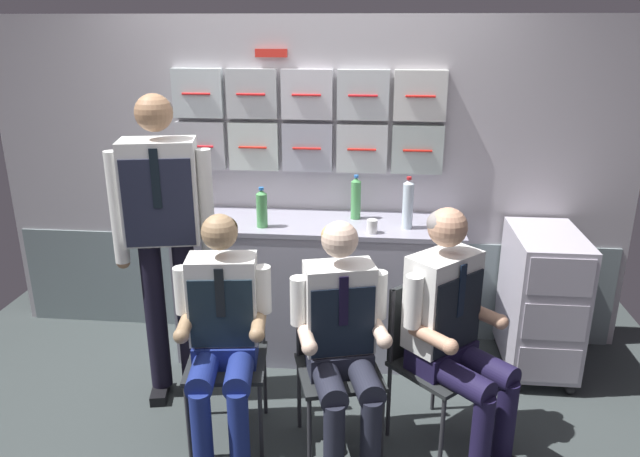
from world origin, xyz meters
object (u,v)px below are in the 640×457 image
crew_member_center (342,337)px  paper_cup_tan (202,208)px  crew_member_standing (164,223)px  crew_member_left (222,328)px  folding_chair_left (228,339)px  crew_member_right (454,324)px  folding_chair_center (335,347)px  service_trolley (541,299)px  folding_chair_right (427,344)px  water_bottle_tall (262,208)px

crew_member_center → paper_cup_tan: size_ratio=14.60×
crew_member_center → crew_member_standing: (-1.01, 0.45, 0.39)m
crew_member_left → crew_member_standing: size_ratio=0.70×
folding_chair_left → crew_member_right: size_ratio=0.66×
crew_member_standing → folding_chair_center: bearing=-16.7°
crew_member_left → crew_member_standing: (-0.41, 0.42, 0.39)m
crew_member_left → paper_cup_tan: bearing=110.3°
crew_member_left → paper_cup_tan: crew_member_left is taller
folding_chair_center → crew_member_center: crew_member_center is taller
service_trolley → folding_chair_center: service_trolley is taller
folding_chair_right → paper_cup_tan: 1.70m
service_trolley → folding_chair_left: (-1.78, -0.74, 0.04)m
folding_chair_center → paper_cup_tan: size_ratio=10.09×
service_trolley → crew_member_center: size_ratio=0.74×
service_trolley → folding_chair_left: size_ratio=1.07×
folding_chair_right → water_bottle_tall: water_bottle_tall is taller
folding_chair_left → folding_chair_center: (0.57, -0.03, 0.00)m
service_trolley → folding_chair_left: bearing=-157.5°
folding_chair_left → folding_chair_right: 1.04m
folding_chair_right → crew_member_standing: (-1.43, 0.21, 0.54)m
folding_chair_center → paper_cup_tan: (-0.94, 0.92, 0.43)m
folding_chair_left → folding_chair_center: size_ratio=1.00×
service_trolley → folding_chair_center: (-1.21, -0.77, 0.04)m
crew_member_left → crew_member_center: crew_member_left is taller
service_trolley → crew_member_standing: (-2.18, -0.48, 0.58)m
folding_chair_right → paper_cup_tan: paper_cup_tan is taller
crew_member_center → water_bottle_tall: crew_member_center is taller
service_trolley → crew_member_standing: 2.30m
folding_chair_center → folding_chair_right: (0.47, 0.08, 0.00)m
folding_chair_left → crew_member_right: crew_member_right is taller
folding_chair_right → crew_member_center: bearing=-151.2°
crew_member_standing → water_bottle_tall: bearing=43.5°
crew_member_center → water_bottle_tall: 1.10m
crew_member_right → paper_cup_tan: bearing=147.8°
crew_member_center → paper_cup_tan: (-0.98, 1.08, 0.29)m
crew_member_left → paper_cup_tan: size_ratio=14.69×
service_trolley → paper_cup_tan: size_ratio=10.80×
folding_chair_left → paper_cup_tan: bearing=112.5°
folding_chair_left → crew_member_left: (0.02, -0.16, 0.15)m
service_trolley → crew_member_left: bearing=-152.9°
folding_chair_center → crew_member_center: bearing=-74.6°
service_trolley → crew_member_center: (-1.17, -0.93, 0.19)m
crew_member_right → folding_chair_center: bearing=176.4°
folding_chair_left → crew_member_center: size_ratio=0.69×
folding_chair_left → paper_cup_tan: (-0.37, 0.89, 0.43)m
folding_chair_left → crew_member_standing: size_ratio=0.48×
folding_chair_left → water_bottle_tall: (0.06, 0.69, 0.51)m
folding_chair_right → crew_member_right: size_ratio=0.66×
folding_chair_right → crew_member_standing: crew_member_standing is taller
crew_member_standing → paper_cup_tan: (0.02, 0.63, -0.11)m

